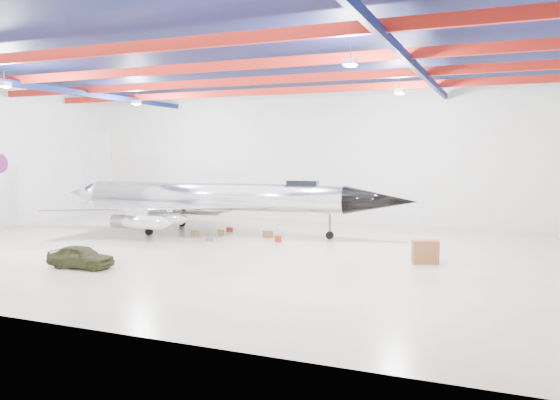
% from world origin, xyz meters
% --- Properties ---
extents(floor, '(40.00, 40.00, 0.00)m').
position_xyz_m(floor, '(0.00, 0.00, 0.00)').
color(floor, '#B8AB92').
rests_on(floor, ground).
extents(wall_back, '(40.00, 0.00, 40.00)m').
position_xyz_m(wall_back, '(0.00, 15.00, 5.50)').
color(wall_back, silver).
rests_on(wall_back, floor).
extents(ceiling, '(40.00, 40.00, 0.00)m').
position_xyz_m(ceiling, '(0.00, 0.00, 11.00)').
color(ceiling, '#0A0F38').
rests_on(ceiling, wall_back).
extents(ceiling_structure, '(39.50, 29.50, 1.08)m').
position_xyz_m(ceiling_structure, '(0.00, 0.00, 10.32)').
color(ceiling_structure, maroon).
rests_on(ceiling_structure, ceiling).
extents(wall_roundel, '(0.10, 1.50, 1.50)m').
position_xyz_m(wall_roundel, '(-19.94, 2.00, 5.00)').
color(wall_roundel, '#B21414').
rests_on(wall_roundel, wall_left).
extents(jet_aircraft, '(27.04, 16.38, 7.37)m').
position_xyz_m(jet_aircraft, '(-3.23, 5.57, 2.42)').
color(jet_aircraft, silver).
rests_on(jet_aircraft, floor).
extents(jeep, '(3.54, 1.65, 1.17)m').
position_xyz_m(jeep, '(-3.57, -7.47, 0.59)').
color(jeep, '#33341A').
rests_on(jeep, floor).
extents(desk, '(1.49, 1.07, 1.23)m').
position_xyz_m(desk, '(12.53, 0.23, 0.62)').
color(desk, brown).
rests_on(desk, floor).
extents(crate_ply, '(0.58, 0.53, 0.33)m').
position_xyz_m(crate_ply, '(-2.34, 5.15, 0.17)').
color(crate_ply, olive).
rests_on(crate_ply, floor).
extents(toolbox_red, '(0.56, 0.50, 0.32)m').
position_xyz_m(toolbox_red, '(-2.44, 6.73, 0.16)').
color(toolbox_red, '#962A0F').
rests_on(toolbox_red, floor).
extents(engine_drum, '(0.63, 0.63, 0.43)m').
position_xyz_m(engine_drum, '(-1.68, 2.35, 0.22)').
color(engine_drum, '#59595B').
rests_on(engine_drum, floor).
extents(parts_bin, '(0.71, 0.64, 0.41)m').
position_xyz_m(parts_bin, '(1.23, 5.41, 0.20)').
color(parts_bin, olive).
rests_on(parts_bin, floor).
extents(tool_chest, '(0.53, 0.53, 0.43)m').
position_xyz_m(tool_chest, '(2.70, 3.71, 0.21)').
color(tool_chest, '#962A0F').
rests_on(tool_chest, floor).
extents(oil_barrel, '(0.63, 0.58, 0.35)m').
position_xyz_m(oil_barrel, '(-3.69, 3.86, 0.18)').
color(oil_barrel, olive).
rests_on(oil_barrel, floor).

